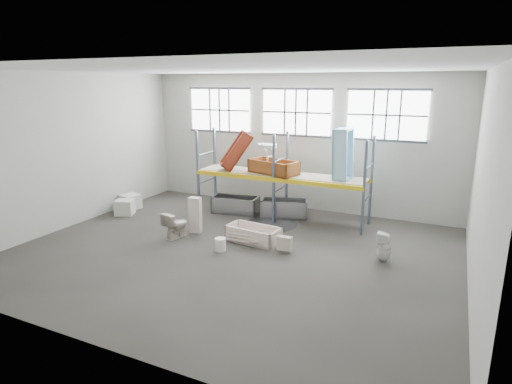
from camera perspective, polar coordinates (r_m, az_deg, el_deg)
The scene contains 34 objects.
floor at distance 12.22m, azimuth -3.03°, elevation -8.20°, with size 12.00×10.00×0.10m, color #46413B.
ceiling at distance 11.28m, azimuth -3.38°, elevation 16.45°, with size 12.00×10.00×0.10m, color silver.
wall_back at distance 16.04m, azimuth 5.44°, elevation 6.68°, with size 12.00×0.10×5.00m, color #A2A095.
wall_front at distance 7.56m, azimuth -21.68°, elevation -3.14°, with size 12.00×0.10×5.00m, color #9E9D92.
wall_left at distance 15.28m, azimuth -23.69°, elevation 5.14°, with size 0.10×10.00×5.00m, color #B6B4A8.
wall_right at distance 10.17m, azimuth 28.40°, elevation 0.47°, with size 0.10×10.00×5.00m, color #AAA99D.
window_left at distance 17.18m, azimuth -4.87°, elevation 10.89°, with size 2.60×0.04×1.60m, color white.
window_mid at distance 15.83m, azimuth 5.40°, elevation 10.58°, with size 2.60×0.04×1.60m, color white.
window_right at distance 15.05m, azimuth 17.10°, elevation 9.82°, with size 2.60×0.04×1.60m, color white.
rack_upright_la at distance 15.63m, azimuth -7.80°, elevation 2.68°, with size 0.08×0.08×3.00m, color slate.
rack_upright_lb at distance 16.63m, azimuth -5.56°, elevation 3.46°, with size 0.08×0.08×3.00m, color slate.
rack_upright_ma at distance 14.25m, azimuth 2.40°, elevation 1.66°, with size 0.08×0.08×3.00m, color slate.
rack_upright_mb at distance 15.34m, azimuth 4.14°, elevation 2.56°, with size 0.08×0.08×3.00m, color slate.
rack_upright_ra at distance 13.41m, azimuth 14.29°, elevation 0.40°, with size 0.08×0.08×3.00m, color slate.
rack_upright_rb at distance 14.56m, azimuth 15.22°, elevation 1.44°, with size 0.08×0.08×3.00m, color slate.
rack_beam_front at distance 14.25m, azimuth 2.40°, elevation 1.66°, with size 6.00×0.10×0.14m, color yellow.
rack_beam_back at distance 15.34m, azimuth 4.14°, elevation 2.56°, with size 6.00×0.10×0.14m, color yellow.
shelf_deck at distance 14.77m, azimuth 3.31°, elevation 2.43°, with size 5.90×1.10×0.03m, color gray.
wet_patch at distance 14.48m, azimuth 2.03°, elevation -4.29°, with size 1.80×1.80×0.00m, color black.
bathtub_beige at distance 12.82m, azimuth -0.35°, elevation -5.68°, with size 1.62×0.76×0.48m, color beige, non-canonical shape.
cistern_spare at distance 12.05m, azimuth 3.84°, elevation -6.85°, with size 0.41×0.20×0.39m, color beige.
sink_in_tub at distance 12.48m, azimuth -0.14°, elevation -6.64°, with size 0.41×0.41×0.14m, color beige.
toilet_beige at distance 13.35m, azimuth -10.72°, elevation -4.32°, with size 0.46×0.81×0.83m, color beige.
cistern_tall at distance 13.65m, azimuth -8.14°, elevation -3.07°, with size 0.37×0.24×1.15m, color beige.
toilet_white at distance 11.90m, azimuth 16.79°, elevation -7.07°, with size 0.37×0.38×0.82m, color white.
steel_tub_left at distance 15.64m, azimuth -2.77°, elevation -1.71°, with size 1.66×0.77×0.61m, color #9DA0A4, non-canonical shape.
steel_tub_right at distance 15.26m, azimuth 3.79°, elevation -2.14°, with size 1.65×0.77×0.60m, color #B4B6BD, non-canonical shape.
rust_tub_flat at distance 14.73m, azimuth 2.38°, elevation 3.36°, with size 1.73×0.81×0.49m, color #9C4B23, non-canonical shape.
rust_tub_tilted at distance 15.28m, azimuth -2.67°, elevation 5.56°, with size 1.47×0.69×0.41m, color maroon, non-canonical shape.
sink_on_shelf at distance 14.57m, azimuth 1.52°, elevation 4.34°, with size 0.66×0.51×0.59m, color silver.
blue_tub_upright at distance 14.06m, azimuth 11.59°, elevation 4.92°, with size 1.69×0.79×0.47m, color #90C6DF, non-canonical shape.
bucket at distance 12.23m, azimuth -4.80°, elevation -7.02°, with size 0.32×0.32×0.37m, color white.
carton_near at distance 16.14m, azimuth -17.21°, elevation -1.97°, with size 0.63×0.54×0.54m, color silver.
carton_far at distance 16.85m, azimuth -16.53°, elevation -1.23°, with size 0.65×0.65×0.54m, color silver.
Camera 1 is at (5.37, -9.92, 4.65)m, focal length 29.83 mm.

